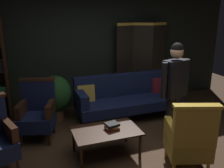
{
  "coord_description": "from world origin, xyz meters",
  "views": [
    {
      "loc": [
        -1.38,
        -3.02,
        2.15
      ],
      "look_at": [
        0.0,
        0.8,
        0.95
      ],
      "focal_mm": 39.62,
      "sensor_mm": 36.0,
      "label": 1
    }
  ],
  "objects_px": {
    "coffee_table": "(106,133)",
    "book_tan_leather": "(112,126)",
    "velvet_couch": "(126,96)",
    "book_black_cloth": "(112,124)",
    "book_red_leather": "(112,128)",
    "standing_figure": "(174,86)",
    "potted_plant": "(56,95)",
    "armchair_wing_left": "(37,111)",
    "armchair_gilt_accent": "(189,138)",
    "folding_screen": "(142,62)"
  },
  "relations": [
    {
      "from": "armchair_gilt_accent",
      "to": "book_tan_leather",
      "type": "relative_size",
      "value": 5.48
    },
    {
      "from": "velvet_couch",
      "to": "armchair_gilt_accent",
      "type": "xyz_separation_m",
      "value": [
        0.09,
        -1.99,
        0.04
      ]
    },
    {
      "from": "book_red_leather",
      "to": "velvet_couch",
      "type": "bearing_deg",
      "value": 58.37
    },
    {
      "from": "velvet_couch",
      "to": "standing_figure",
      "type": "xyz_separation_m",
      "value": [
        0.24,
        -1.33,
        0.57
      ]
    },
    {
      "from": "coffee_table",
      "to": "book_black_cloth",
      "type": "relative_size",
      "value": 5.22
    },
    {
      "from": "folding_screen",
      "to": "armchair_wing_left",
      "type": "relative_size",
      "value": 1.83
    },
    {
      "from": "armchair_wing_left",
      "to": "book_red_leather",
      "type": "xyz_separation_m",
      "value": [
        1.04,
        -0.91,
        -0.06
      ]
    },
    {
      "from": "standing_figure",
      "to": "book_red_leather",
      "type": "xyz_separation_m",
      "value": [
        -1.0,
        0.1,
        -0.59
      ]
    },
    {
      "from": "folding_screen",
      "to": "coffee_table",
      "type": "bearing_deg",
      "value": -128.58
    },
    {
      "from": "potted_plant",
      "to": "armchair_gilt_accent",
      "type": "bearing_deg",
      "value": -56.91
    },
    {
      "from": "book_red_leather",
      "to": "armchair_gilt_accent",
      "type": "bearing_deg",
      "value": -41.71
    },
    {
      "from": "book_tan_leather",
      "to": "book_red_leather",
      "type": "bearing_deg",
      "value": 0.0
    },
    {
      "from": "potted_plant",
      "to": "velvet_couch",
      "type": "bearing_deg",
      "value": -11.78
    },
    {
      "from": "velvet_couch",
      "to": "standing_figure",
      "type": "distance_m",
      "value": 1.47
    },
    {
      "from": "book_red_leather",
      "to": "book_tan_leather",
      "type": "bearing_deg",
      "value": 0.0
    },
    {
      "from": "folding_screen",
      "to": "potted_plant",
      "type": "distance_m",
      "value": 2.18
    },
    {
      "from": "velvet_couch",
      "to": "potted_plant",
      "type": "bearing_deg",
      "value": 168.22
    },
    {
      "from": "velvet_couch",
      "to": "book_tan_leather",
      "type": "bearing_deg",
      "value": -121.63
    },
    {
      "from": "armchair_gilt_accent",
      "to": "book_black_cloth",
      "type": "distance_m",
      "value": 1.14
    },
    {
      "from": "standing_figure",
      "to": "folding_screen",
      "type": "bearing_deg",
      "value": 77.54
    },
    {
      "from": "book_red_leather",
      "to": "armchair_wing_left",
      "type": "bearing_deg",
      "value": 138.54
    },
    {
      "from": "folding_screen",
      "to": "standing_figure",
      "type": "relative_size",
      "value": 1.12
    },
    {
      "from": "coffee_table",
      "to": "book_black_cloth",
      "type": "bearing_deg",
      "value": 8.07
    },
    {
      "from": "potted_plant",
      "to": "book_tan_leather",
      "type": "relative_size",
      "value": 4.92
    },
    {
      "from": "coffee_table",
      "to": "armchair_gilt_accent",
      "type": "bearing_deg",
      "value": -37.97
    },
    {
      "from": "potted_plant",
      "to": "book_black_cloth",
      "type": "distance_m",
      "value": 1.66
    },
    {
      "from": "standing_figure",
      "to": "book_black_cloth",
      "type": "relative_size",
      "value": 8.88
    },
    {
      "from": "coffee_table",
      "to": "potted_plant",
      "type": "relative_size",
      "value": 1.07
    },
    {
      "from": "armchair_wing_left",
      "to": "standing_figure",
      "type": "xyz_separation_m",
      "value": [
        2.04,
        -1.01,
        0.54
      ]
    },
    {
      "from": "coffee_table",
      "to": "book_red_leather",
      "type": "height_order",
      "value": "book_red_leather"
    },
    {
      "from": "velvet_couch",
      "to": "book_black_cloth",
      "type": "relative_size",
      "value": 11.06
    },
    {
      "from": "armchair_wing_left",
      "to": "book_black_cloth",
      "type": "height_order",
      "value": "armchair_wing_left"
    },
    {
      "from": "coffee_table",
      "to": "book_tan_leather",
      "type": "height_order",
      "value": "book_tan_leather"
    },
    {
      "from": "coffee_table",
      "to": "book_red_leather",
      "type": "bearing_deg",
      "value": 8.07
    },
    {
      "from": "coffee_table",
      "to": "book_red_leather",
      "type": "relative_size",
      "value": 5.1
    },
    {
      "from": "standing_figure",
      "to": "book_tan_leather",
      "type": "relative_size",
      "value": 8.97
    },
    {
      "from": "potted_plant",
      "to": "book_black_cloth",
      "type": "xyz_separation_m",
      "value": [
        0.64,
        -1.53,
        -0.05
      ]
    },
    {
      "from": "armchair_gilt_accent",
      "to": "book_red_leather",
      "type": "distance_m",
      "value": 1.14
    },
    {
      "from": "coffee_table",
      "to": "book_tan_leather",
      "type": "relative_size",
      "value": 5.27
    },
    {
      "from": "coffee_table",
      "to": "armchair_gilt_accent",
      "type": "distance_m",
      "value": 1.21
    },
    {
      "from": "folding_screen",
      "to": "potted_plant",
      "type": "bearing_deg",
      "value": -169.07
    },
    {
      "from": "potted_plant",
      "to": "book_red_leather",
      "type": "xyz_separation_m",
      "value": [
        0.64,
        -1.53,
        -0.11
      ]
    },
    {
      "from": "velvet_couch",
      "to": "coffee_table",
      "type": "relative_size",
      "value": 2.12
    },
    {
      "from": "book_red_leather",
      "to": "book_black_cloth",
      "type": "distance_m",
      "value": 0.06
    },
    {
      "from": "armchair_wing_left",
      "to": "coffee_table",
      "type": "bearing_deg",
      "value": -44.86
    },
    {
      "from": "velvet_couch",
      "to": "armchair_gilt_accent",
      "type": "height_order",
      "value": "armchair_gilt_accent"
    },
    {
      "from": "armchair_gilt_accent",
      "to": "coffee_table",
      "type": "bearing_deg",
      "value": 142.03
    },
    {
      "from": "armchair_gilt_accent",
      "to": "book_tan_leather",
      "type": "height_order",
      "value": "armchair_gilt_accent"
    },
    {
      "from": "book_red_leather",
      "to": "coffee_table",
      "type": "bearing_deg",
      "value": -171.93
    },
    {
      "from": "coffee_table",
      "to": "standing_figure",
      "type": "xyz_separation_m",
      "value": [
        1.11,
        -0.08,
        0.65
      ]
    }
  ]
}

